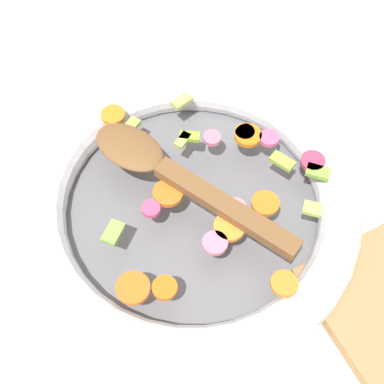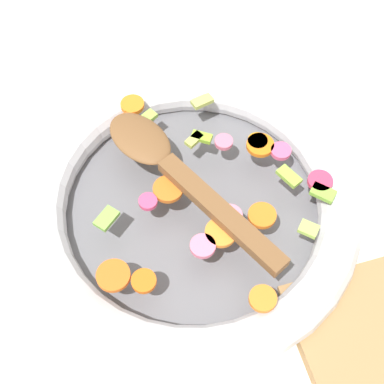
{
  "view_description": "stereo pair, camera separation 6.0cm",
  "coord_description": "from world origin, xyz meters",
  "views": [
    {
      "loc": [
        0.28,
        -0.14,
        0.57
      ],
      "look_at": [
        0.0,
        0.0,
        0.05
      ],
      "focal_mm": 50.0,
      "sensor_mm": 36.0,
      "label": 1
    },
    {
      "loc": [
        0.3,
        -0.09,
        0.57
      ],
      "look_at": [
        0.0,
        0.0,
        0.05
      ],
      "focal_mm": 50.0,
      "sensor_mm": 36.0,
      "label": 2
    }
  ],
  "objects": [
    {
      "name": "chopped_vegetables",
      "position": [
        0.0,
        0.02,
        0.05
      ],
      "size": [
        0.32,
        0.29,
        0.01
      ],
      "color": "orange",
      "rests_on": "skillet"
    },
    {
      "name": "skillet",
      "position": [
        0.0,
        0.0,
        0.02
      ],
      "size": [
        0.39,
        0.39,
        0.05
      ],
      "color": "slate",
      "rests_on": "ground_plane"
    },
    {
      "name": "wooden_spoon",
      "position": [
        -0.03,
        -0.01,
        0.06
      ],
      "size": [
        0.26,
        0.16,
        0.01
      ],
      "color": "brown",
      "rests_on": "chopped_vegetables"
    },
    {
      "name": "ground_plane",
      "position": [
        0.0,
        0.0,
        0.0
      ],
      "size": [
        4.0,
        4.0,
        0.0
      ],
      "primitive_type": "plane",
      "color": "silver"
    }
  ]
}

